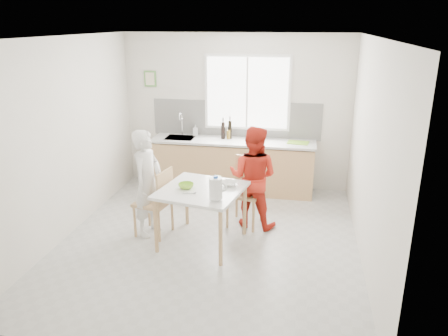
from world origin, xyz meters
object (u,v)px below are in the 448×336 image
object	(u,v)px
person_white	(148,183)
bowl_white	(230,184)
person_red	(253,177)
chair_far	(247,188)
chair_left	(157,200)
milk_jug	(216,188)
bowl_green	(186,186)
wine_bottle_a	(230,130)
wine_bottle_b	(223,130)
dining_table	(202,195)

from	to	relation	value
person_white	bowl_white	bearing A→B (deg)	-77.39
person_red	chair_far	bearing A→B (deg)	-21.66
chair_left	person_white	size ratio (longest dim) A/B	0.64
chair_left	milk_jug	distance (m)	1.12
bowl_green	bowl_white	world-z (taller)	bowl_green
bowl_white	milk_jug	distance (m)	0.55
person_red	wine_bottle_a	xyz separation A→B (m)	(-0.59, 1.44, 0.33)
wine_bottle_b	chair_far	bearing A→B (deg)	-65.75
chair_far	person_white	xyz separation A→B (m)	(-1.30, -0.59, 0.20)
chair_left	wine_bottle_b	xyz separation A→B (m)	(0.56, 1.96, 0.54)
bowl_white	person_white	bearing A→B (deg)	-178.44
chair_left	bowl_white	xyz separation A→B (m)	(1.01, 0.06, 0.28)
chair_far	wine_bottle_b	world-z (taller)	wine_bottle_b
chair_far	bowl_white	distance (m)	0.64
person_white	wine_bottle_b	world-z (taller)	person_white
dining_table	bowl_white	world-z (taller)	bowl_white
chair_left	person_red	xyz separation A→B (m)	(1.26, 0.55, 0.22)
dining_table	chair_far	bearing A→B (deg)	55.99
person_red	wine_bottle_b	distance (m)	1.60
bowl_white	wine_bottle_a	world-z (taller)	wine_bottle_a
milk_jug	wine_bottle_b	bearing A→B (deg)	109.69
chair_far	bowl_white	xyz separation A→B (m)	(-0.16, -0.56, 0.26)
dining_table	wine_bottle_a	distance (m)	2.16
person_white	person_red	xyz separation A→B (m)	(1.40, 0.52, -0.00)
bowl_green	wine_bottle_a	distance (m)	2.16
person_white	bowl_green	xyz separation A→B (m)	(0.60, -0.17, 0.07)
person_red	bowl_green	world-z (taller)	person_red
wine_bottle_a	wine_bottle_b	size ratio (longest dim) A/B	1.07
chair_left	wine_bottle_a	xyz separation A→B (m)	(0.68, 1.99, 0.55)
dining_table	wine_bottle_a	xyz separation A→B (m)	(0.01, 2.12, 0.37)
dining_table	person_red	distance (m)	0.91
chair_far	milk_jug	bearing A→B (deg)	-91.33
person_white	wine_bottle_a	xyz separation A→B (m)	(0.81, 1.97, 0.33)
dining_table	person_white	world-z (taller)	person_white
dining_table	person_white	distance (m)	0.82
chair_left	chair_far	world-z (taller)	chair_far
dining_table	chair_far	xyz separation A→B (m)	(0.50, 0.74, -0.16)
chair_left	bowl_green	distance (m)	0.56
bowl_green	bowl_white	distance (m)	0.58
person_red	wine_bottle_a	size ratio (longest dim) A/B	4.69
chair_far	wine_bottle_b	distance (m)	1.56
person_white	bowl_white	size ratio (longest dim) A/B	6.95
person_white	milk_jug	world-z (taller)	person_white
chair_far	person_red	distance (m)	0.23
person_white	wine_bottle_a	bearing A→B (deg)	-11.43
bowl_white	wine_bottle_b	xyz separation A→B (m)	(-0.45, 1.90, 0.25)
chair_far	bowl_green	size ratio (longest dim) A/B	4.95
dining_table	bowl_green	bearing A→B (deg)	-177.01
chair_far	person_white	distance (m)	1.44
chair_far	wine_bottle_a	world-z (taller)	wine_bottle_a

